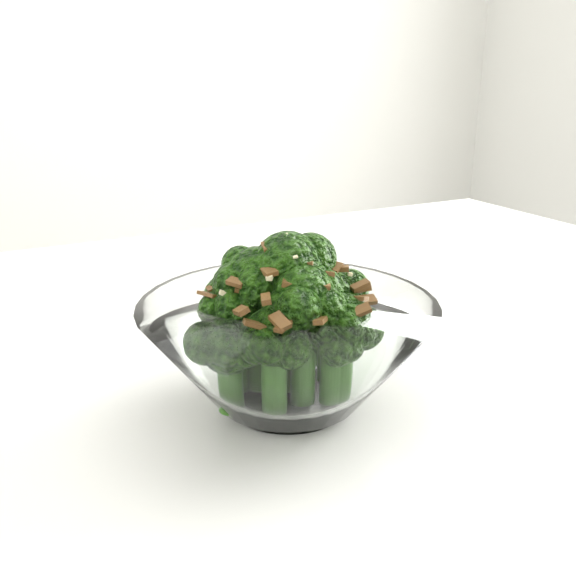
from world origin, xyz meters
name	(u,v)px	position (x,y,z in m)	size (l,w,h in m)	color
table	(248,416)	(-0.13, -0.12, 0.68)	(1.22, 0.83, 0.75)	white
broccoli_dish	(288,339)	(-0.14, -0.22, 0.80)	(0.20, 0.20, 0.12)	white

